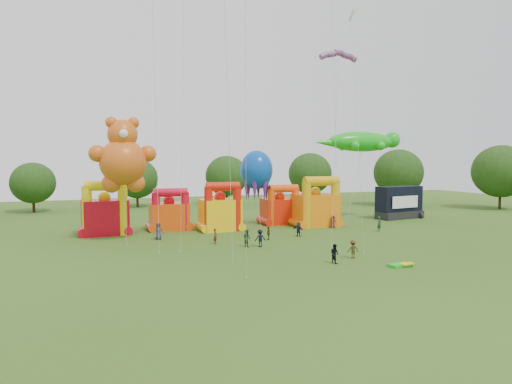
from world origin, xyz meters
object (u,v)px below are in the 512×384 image
object	(u,v)px
bouncy_castle_0	(105,214)
spectator_4	(268,233)
stage_trailer	(399,203)
gecko_kite	(357,170)
teddy_bear_kite	(123,159)
bouncy_castle_2	(221,212)
spectator_0	(158,231)
octopus_kite	(257,186)

from	to	relation	value
bouncy_castle_0	spectator_4	world-z (taller)	bouncy_castle_0
stage_trailer	gecko_kite	distance (m)	9.70
bouncy_castle_0	stage_trailer	xyz separation A→B (m)	(42.07, 0.55, -0.09)
gecko_kite	bouncy_castle_0	bearing A→B (deg)	178.99
stage_trailer	gecko_kite	xyz separation A→B (m)	(-8.24, -1.15, 4.99)
teddy_bear_kite	spectator_4	bearing A→B (deg)	-15.02
gecko_kite	spectator_4	size ratio (longest dim) A/B	9.28
bouncy_castle_2	stage_trailer	world-z (taller)	bouncy_castle_2
spectator_0	bouncy_castle_0	bearing A→B (deg)	123.17
teddy_bear_kite	stage_trailer	bearing A→B (deg)	9.28
bouncy_castle_0	octopus_kite	distance (m)	19.18
stage_trailer	gecko_kite	world-z (taller)	gecko_kite
spectator_0	spectator_4	distance (m)	12.12
stage_trailer	spectator_4	bearing A→B (deg)	-157.35
bouncy_castle_2	spectator_4	distance (m)	8.98
gecko_kite	octopus_kite	xyz separation A→B (m)	(-14.88, 0.20, -1.94)
bouncy_castle_2	octopus_kite	size ratio (longest dim) A/B	0.60
stage_trailer	spectator_4	xyz separation A→B (m)	(-25.37, -10.59, -1.58)
gecko_kite	octopus_kite	distance (m)	15.01
bouncy_castle_2	octopus_kite	bearing A→B (deg)	14.35
bouncy_castle_2	stage_trailer	size ratio (longest dim) A/B	0.78
gecko_kite	spectator_0	xyz separation A→B (m)	(-28.45, -5.11, -6.38)
stage_trailer	teddy_bear_kite	xyz separation A→B (m)	(-40.29, -6.58, 6.54)
bouncy_castle_2	teddy_bear_kite	size ratio (longest dim) A/B	0.45
bouncy_castle_0	teddy_bear_kite	xyz separation A→B (m)	(1.77, -6.03, 6.45)
bouncy_castle_2	spectator_4	xyz separation A→B (m)	(3.11, -8.27, -1.56)
gecko_kite	teddy_bear_kite	bearing A→B (deg)	-170.37
stage_trailer	octopus_kite	world-z (taller)	octopus_kite
octopus_kite	spectator_0	bearing A→B (deg)	-158.60
octopus_kite	spectator_4	xyz separation A→B (m)	(-2.25, -9.65, -4.63)
spectator_4	bouncy_castle_0	bearing A→B (deg)	-91.10
gecko_kite	octopus_kite	world-z (taller)	gecko_kite
spectator_0	bouncy_castle_2	bearing A→B (deg)	15.53
bouncy_castle_0	spectator_0	world-z (taller)	bouncy_castle_0
teddy_bear_kite	octopus_kite	bearing A→B (deg)	18.18
bouncy_castle_0	gecko_kite	world-z (taller)	gecko_kite
bouncy_castle_0	bouncy_castle_2	world-z (taller)	bouncy_castle_0
stage_trailer	octopus_kite	xyz separation A→B (m)	(-23.12, -0.94, 3.05)
teddy_bear_kite	spectator_4	size ratio (longest dim) A/B	8.79
bouncy_castle_2	spectator_0	size ratio (longest dim) A/B	3.18
spectator_0	gecko_kite	bearing A→B (deg)	0.04
octopus_kite	bouncy_castle_0	bearing A→B (deg)	178.82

